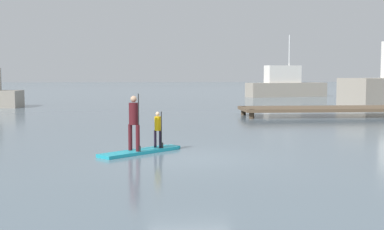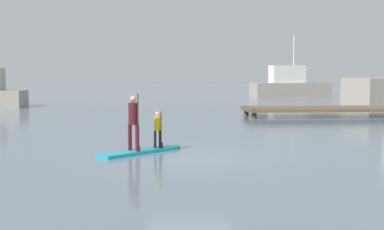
{
  "view_description": "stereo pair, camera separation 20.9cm",
  "coord_description": "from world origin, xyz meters",
  "px_view_note": "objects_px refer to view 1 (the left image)",
  "views": [
    {
      "loc": [
        -1.18,
        -14.95,
        2.5
      ],
      "look_at": [
        0.21,
        2.13,
        1.09
      ],
      "focal_mm": 48.62,
      "sensor_mm": 36.0,
      "label": 1
    },
    {
      "loc": [
        -0.97,
        -14.96,
        2.5
      ],
      "look_at": [
        0.21,
        2.13,
        1.09
      ],
      "focal_mm": 48.62,
      "sensor_mm": 36.0,
      "label": 2
    }
  ],
  "objects_px": {
    "paddler_adult": "(134,119)",
    "paddleboard_near": "(141,151)",
    "motor_boat_small_navy": "(285,86)",
    "paddler_child_solo": "(158,127)"
  },
  "relations": [
    {
      "from": "paddler_adult",
      "to": "paddleboard_near",
      "type": "bearing_deg",
      "value": 43.16
    },
    {
      "from": "paddler_adult",
      "to": "motor_boat_small_navy",
      "type": "bearing_deg",
      "value": 68.51
    },
    {
      "from": "paddleboard_near",
      "to": "paddler_child_solo",
      "type": "relative_size",
      "value": 2.22
    },
    {
      "from": "paddler_adult",
      "to": "paddler_child_solo",
      "type": "xyz_separation_m",
      "value": [
        0.74,
        0.66,
        -0.33
      ]
    },
    {
      "from": "paddleboard_near",
      "to": "paddler_child_solo",
      "type": "xyz_separation_m",
      "value": [
        0.53,
        0.46,
        0.7
      ]
    },
    {
      "from": "paddler_child_solo",
      "to": "motor_boat_small_navy",
      "type": "xyz_separation_m",
      "value": [
        13.6,
        35.77,
        0.39
      ]
    },
    {
      "from": "paddler_child_solo",
      "to": "motor_boat_small_navy",
      "type": "distance_m",
      "value": 38.27
    },
    {
      "from": "paddleboard_near",
      "to": "paddler_child_solo",
      "type": "height_order",
      "value": "paddler_child_solo"
    },
    {
      "from": "paddleboard_near",
      "to": "paddler_adult",
      "type": "height_order",
      "value": "paddler_adult"
    },
    {
      "from": "paddler_adult",
      "to": "motor_boat_small_navy",
      "type": "distance_m",
      "value": 39.15
    }
  ]
}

